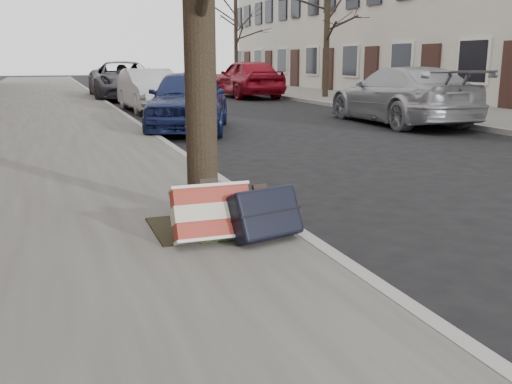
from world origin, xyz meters
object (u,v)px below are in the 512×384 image
object	(u,v)px
car_near_front	(189,100)
car_near_mid	(150,90)
suitcase_navy	(265,213)
suitcase_red	(212,213)

from	to	relation	value
car_near_front	car_near_mid	xyz separation A→B (m)	(-0.01, 5.13, -0.04)
suitcase_navy	car_near_front	size ratio (longest dim) A/B	0.14
car_near_front	car_near_mid	bearing A→B (deg)	108.91
suitcase_red	suitcase_navy	size ratio (longest dim) A/B	1.07
suitcase_red	car_near_mid	bearing A→B (deg)	82.63
car_near_mid	car_near_front	bearing A→B (deg)	-92.82
suitcase_red	car_near_front	xyz separation A→B (m)	(1.80, 8.30, 0.33)
suitcase_red	suitcase_navy	distance (m)	0.43
suitcase_red	suitcase_navy	bearing A→B (deg)	-13.86
suitcase_red	car_near_mid	size ratio (longest dim) A/B	0.16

